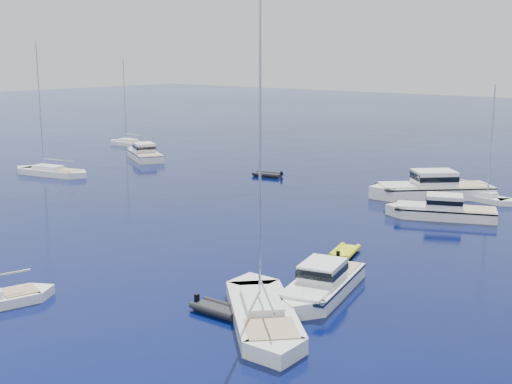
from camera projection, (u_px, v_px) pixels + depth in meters
ground at (20, 299)px, 39.73m from camera, size 400.00×400.00×0.00m
motor_cruiser_right at (321, 295)px, 40.48m from camera, size 5.35×10.20×2.56m
motor_cruiser_centre at (441, 218)px, 59.36m from camera, size 10.57×7.05×2.68m
motor_cruiser_far_l at (144, 159)px, 92.37m from camera, size 11.04×8.00×2.83m
motor_cruiser_distant at (431, 197)px, 67.79m from camera, size 12.26×12.29×3.49m
sailboat_mid_r at (263, 321)px, 36.51m from camera, size 11.28×10.79×18.22m
sailboat_mid_l at (51, 175)px, 80.09m from camera, size 11.39×5.45×16.20m
sailboat_centre at (480, 200)px, 66.45m from camera, size 8.23×3.43×11.74m
sailboat_far_l at (130, 146)px, 105.39m from camera, size 9.54×2.63×13.96m
tender_yellow at (345, 255)px, 48.48m from camera, size 2.71×3.70×0.95m
tender_grey_near at (218, 313)px, 37.69m from camera, size 3.20×1.89×0.95m
tender_grey_far at (268, 176)px, 79.18m from camera, size 3.92×2.75×0.95m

